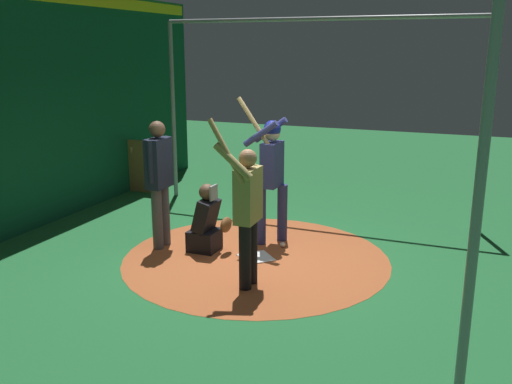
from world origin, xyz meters
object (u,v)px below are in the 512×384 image
at_px(batter, 271,169).
at_px(catcher, 207,225).
at_px(bat_rack, 136,167).
at_px(umpire, 159,177).
at_px(baseball_0, 283,245).
at_px(visitor, 247,208).
at_px(home_plate, 256,257).

relative_size(batter, catcher, 2.19).
bearing_deg(bat_rack, umpire, -50.39).
xyz_separation_m(batter, umpire, (-1.41, -0.78, -0.07)).
relative_size(catcher, baseball_0, 13.35).
relative_size(visitor, bat_rack, 1.95).
height_order(umpire, bat_rack, umpire).
height_order(home_plate, batter, batter).
xyz_separation_m(home_plate, catcher, (-0.76, 0.03, 0.38)).
distance_m(catcher, baseball_0, 1.15).
bearing_deg(visitor, catcher, 137.20).
bearing_deg(bat_rack, home_plate, -35.15).
height_order(home_plate, visitor, visitor).
distance_m(home_plate, umpire, 1.79).
distance_m(home_plate, bat_rack, 4.48).
height_order(umpire, visitor, visitor).
distance_m(batter, umpire, 1.61).
relative_size(umpire, bat_rack, 1.74).
bearing_deg(home_plate, bat_rack, 144.85).
bearing_deg(batter, visitor, -79.55).
bearing_deg(catcher, batter, 43.55).
distance_m(home_plate, batter, 1.32).
distance_m(umpire, bat_rack, 3.47).
xyz_separation_m(catcher, visitor, (1.01, -0.91, 0.60)).
height_order(catcher, bat_rack, bat_rack).
xyz_separation_m(home_plate, bat_rack, (-3.64, 2.56, 0.48)).
xyz_separation_m(visitor, baseball_0, (-0.04, 1.43, -0.94)).
xyz_separation_m(batter, visitor, (0.29, -1.59, -0.13)).
xyz_separation_m(batter, bat_rack, (-3.59, 1.86, -0.63)).
distance_m(home_plate, baseball_0, 0.58).
bearing_deg(visitor, umpire, 153.77).
distance_m(bat_rack, baseball_0, 4.37).
bearing_deg(visitor, home_plate, 104.75).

